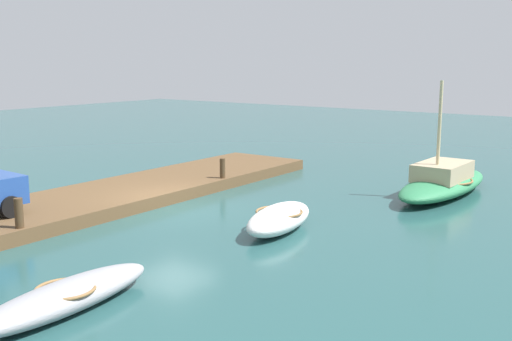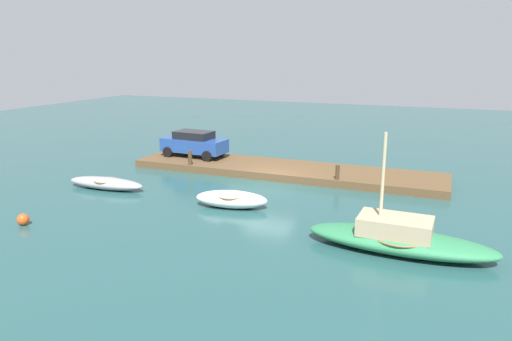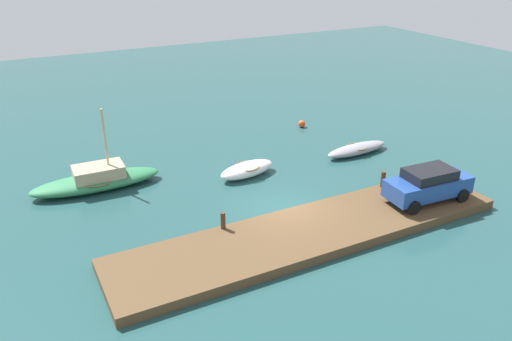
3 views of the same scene
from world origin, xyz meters
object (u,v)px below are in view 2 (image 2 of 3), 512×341
Objects in this scene: rowboat_grey at (106,183)px; sailboat_green at (399,238)px; mooring_post_west at (337,172)px; marker_buoy at (23,219)px; rowboat_white at (231,199)px; mooring_post_mid_west at (190,158)px; parked_car at (194,143)px.

rowboat_grey is 15.03m from sailboat_green.
mooring_post_west reaches higher than rowboat_grey.
sailboat_green is (-14.82, 2.46, 0.19)m from rowboat_grey.
rowboat_grey is 11.99m from mooring_post_west.
sailboat_green is at bearing -167.86° from marker_buoy.
sailboat_green reaches higher than rowboat_grey.
sailboat_green is 14.75m from marker_buoy.
rowboat_white is 4.57× the size of mooring_post_west.
sailboat_green is 13.79× the size of marker_buoy.
mooring_post_west is 8.77m from mooring_post_mid_west.
mooring_post_west is 9.90m from parked_car.
parked_car is at bearing -33.13° from sailboat_green.
mooring_post_mid_west is 1.72× the size of marker_buoy.
sailboat_green is 16.50m from parked_car.
marker_buoy is (10.55, 10.41, -0.57)m from mooring_post_west.
rowboat_white is 0.53× the size of sailboat_green.
mooring_post_west is (-3.69, -5.09, 0.42)m from rowboat_white.
rowboat_grey is 7.11m from parked_car.
rowboat_white is 7.20m from mooring_post_mid_west.
mooring_post_west is at bearing -159.18° from rowboat_grey.
mooring_post_west reaches higher than marker_buoy.
mooring_post_mid_west is at bearing 116.72° from parked_car.
sailboat_green is at bearing 149.97° from mooring_post_mid_west.
marker_buoy is at bearing 44.60° from mooring_post_west.
mooring_post_mid_west is (12.64, -7.31, 0.34)m from sailboat_green.
mooring_post_west reaches higher than rowboat_white.
sailboat_green is at bearing 154.00° from rowboat_white.
mooring_post_mid_west is at bearing -99.71° from marker_buoy.
parked_car is 12.57m from marker_buoy.
rowboat_grey is at bearing 23.85° from mooring_post_west.
parked_car is at bearing -12.16° from mooring_post_west.
mooring_post_west is 14.83m from marker_buoy.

